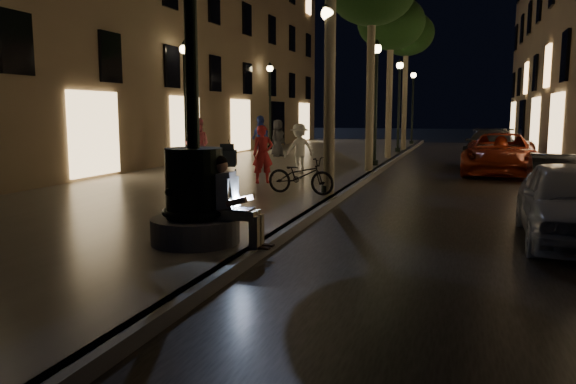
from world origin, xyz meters
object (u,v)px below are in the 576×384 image
at_px(fountain_lamppost, 194,179).
at_px(lamp_left_c, 270,94).
at_px(pedestrian_blue, 261,139).
at_px(pedestrian_red, 263,154).
at_px(car_second, 562,183).
at_px(tree_third, 391,24).
at_px(seated_man_laptop, 231,199).
at_px(tree_far, 406,35).
at_px(lamp_curb_a, 328,72).
at_px(car_fifth, 497,142).
at_px(pedestrian_pink, 197,145).
at_px(lamp_curb_b, 376,86).
at_px(lamp_left_b, 185,87).
at_px(car_rear, 491,146).
at_px(lamp_curb_c, 399,93).
at_px(car_front, 573,202).
at_px(bicycle, 301,175).
at_px(pedestrian_white, 299,148).
at_px(car_third, 500,154).
at_px(lamp_curb_d, 413,97).
at_px(stroller, 228,158).
at_px(pedestrian_dark, 278,138).

bearing_deg(fountain_lamppost, lamp_left_c, 106.22).
bearing_deg(pedestrian_blue, pedestrian_red, -32.87).
bearing_deg(car_second, tree_third, 117.75).
relative_size(seated_man_laptop, tree_far, 0.19).
xyz_separation_m(lamp_curb_a, car_fifth, (5.04, 18.83, -2.61)).
bearing_deg(pedestrian_pink, tree_far, -123.96).
xyz_separation_m(car_second, car_fifth, (-0.46, 18.65, -0.02)).
xyz_separation_m(lamp_curb_b, lamp_left_b, (-7.10, -2.00, 0.00)).
distance_m(lamp_left_c, pedestrian_pink, 12.66).
xyz_separation_m(seated_man_laptop, lamp_left_b, (-7.01, 12.00, 2.30)).
bearing_deg(seated_man_laptop, tree_third, 89.72).
xyz_separation_m(lamp_curb_a, car_rear, (4.47, 12.32, -2.47)).
bearing_deg(tree_third, pedestrian_red, -102.08).
xyz_separation_m(seated_man_laptop, lamp_curb_c, (0.09, 22.00, 2.30)).
bearing_deg(car_second, lamp_curb_b, 127.91).
bearing_deg(pedestrian_blue, car_fifth, 84.98).
relative_size(car_rear, pedestrian_blue, 2.75).
bearing_deg(car_front, tree_third, 109.98).
relative_size(pedestrian_red, pedestrian_pink, 0.91).
xyz_separation_m(fountain_lamppost, lamp_curb_c, (0.70, 22.00, 2.02)).
distance_m(tree_far, bicycle, 19.24).
distance_m(tree_third, lamp_curb_a, 12.35).
xyz_separation_m(tree_third, lamp_left_c, (-7.10, 4.00, -2.90)).
relative_size(lamp_curb_b, bicycle, 2.69).
height_order(pedestrian_white, pedestrian_blue, pedestrian_blue).
distance_m(car_third, pedestrian_blue, 9.28).
relative_size(lamp_curb_b, lamp_curb_d, 1.00).
distance_m(lamp_curb_b, lamp_left_b, 7.38).
bearing_deg(lamp_left_b, lamp_curb_c, 54.63).
relative_size(stroller, pedestrian_blue, 0.61).
bearing_deg(seated_man_laptop, car_front, 27.30).
height_order(lamp_curb_a, pedestrian_blue, lamp_curb_a).
xyz_separation_m(seated_man_laptop, pedestrian_pink, (-5.36, 9.62, 0.20)).
relative_size(lamp_curb_c, car_rear, 0.91).
xyz_separation_m(seated_man_laptop, pedestrian_blue, (-4.59, 13.82, 0.23)).
xyz_separation_m(seated_man_laptop, car_front, (5.24, 2.70, -0.22)).
distance_m(lamp_curb_d, pedestrian_red, 22.77).
relative_size(lamp_curb_a, lamp_curb_d, 1.00).
distance_m(lamp_curb_d, car_rear, 12.75).
height_order(tree_far, car_rear, tree_far).
relative_size(pedestrian_blue, bicycle, 1.08).
relative_size(lamp_left_b, pedestrian_blue, 2.50).
bearing_deg(lamp_left_b, pedestrian_dark, 67.62).
bearing_deg(car_third, car_front, -83.26).
height_order(pedestrian_dark, bicycle, pedestrian_dark).
xyz_separation_m(lamp_curb_a, lamp_curb_d, (0.00, 24.00, 0.00)).
height_order(lamp_curb_d, stroller, lamp_curb_d).
bearing_deg(car_rear, lamp_left_b, -147.10).
relative_size(stroller, car_second, 0.30).
height_order(tree_third, pedestrian_white, tree_third).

